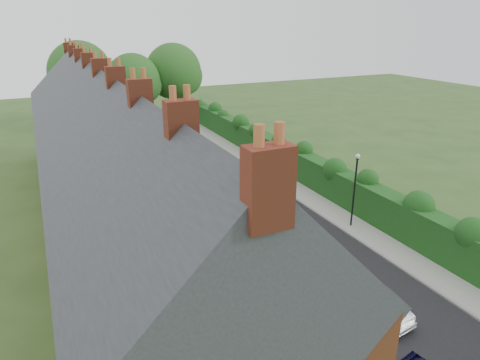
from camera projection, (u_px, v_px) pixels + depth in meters
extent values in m
plane|color=#2D4C1E|center=(348.00, 267.00, 24.23)|extent=(140.00, 140.00, 0.00)
cube|color=black|center=(253.00, 200.00, 33.33)|extent=(6.00, 58.00, 0.02)
cube|color=#9C9894|center=(297.00, 191.00, 34.96)|extent=(2.20, 58.00, 0.12)
cube|color=#9C9894|center=(207.00, 208.00, 31.76)|extent=(1.70, 58.00, 0.12)
cube|color=gray|center=(286.00, 193.00, 34.53)|extent=(0.18, 58.00, 0.13)
cube|color=gray|center=(216.00, 206.00, 32.08)|extent=(0.18, 58.00, 0.13)
cube|color=#163D13|center=(316.00, 174.00, 35.26)|extent=(1.50, 58.00, 2.50)
cube|color=brown|center=(113.00, 186.00, 27.13)|extent=(8.00, 40.00, 6.50)
cube|color=#272A2F|center=(107.00, 137.00, 25.99)|extent=(8.00, 40.20, 8.00)
cube|color=black|center=(365.00, 335.00, 13.52)|extent=(0.06, 1.80, 1.60)
cube|color=#272A2F|center=(357.00, 291.00, 12.68)|extent=(1.70, 2.60, 1.70)
cube|color=silver|center=(312.00, 291.00, 14.73)|extent=(0.12, 1.20, 1.60)
cube|color=silver|center=(275.00, 287.00, 18.02)|extent=(0.70, 2.40, 5.20)
cube|color=black|center=(282.00, 308.00, 18.59)|extent=(0.06, 1.80, 1.60)
cube|color=black|center=(284.00, 260.00, 17.75)|extent=(0.06, 1.80, 1.60)
cube|color=#272A2F|center=(274.00, 223.00, 16.91)|extent=(1.70, 2.60, 1.70)
cube|color=#3F2D2D|center=(246.00, 293.00, 20.22)|extent=(0.08, 0.90, 2.10)
cube|color=silver|center=(248.00, 230.00, 18.96)|extent=(0.12, 1.20, 1.60)
cube|color=silver|center=(227.00, 236.00, 22.25)|extent=(0.70, 2.40, 5.20)
cube|color=black|center=(234.00, 255.00, 22.82)|extent=(0.06, 1.80, 1.60)
cube|color=black|center=(234.00, 214.00, 21.98)|extent=(0.06, 1.80, 1.60)
cube|color=#272A2F|center=(224.00, 183.00, 21.14)|extent=(1.70, 2.60, 1.70)
cube|color=#3F2D2D|center=(208.00, 245.00, 24.45)|extent=(0.08, 0.90, 2.10)
cube|color=silver|center=(207.00, 192.00, 23.19)|extent=(0.12, 1.20, 1.60)
cube|color=silver|center=(195.00, 201.00, 26.48)|extent=(0.70, 2.40, 5.20)
cube|color=black|center=(201.00, 218.00, 27.05)|extent=(0.06, 1.80, 1.60)
cube|color=black|center=(200.00, 182.00, 26.21)|extent=(0.06, 1.80, 1.60)
cube|color=#272A2F|center=(190.00, 156.00, 25.37)|extent=(1.70, 2.60, 1.70)
cube|color=#3F2D2D|center=(181.00, 212.00, 28.68)|extent=(0.08, 0.90, 2.10)
cube|color=silver|center=(179.00, 165.00, 27.42)|extent=(0.12, 1.20, 1.60)
cube|color=silver|center=(171.00, 176.00, 30.71)|extent=(0.70, 2.40, 5.20)
cube|color=black|center=(177.00, 191.00, 31.28)|extent=(0.06, 1.80, 1.60)
cube|color=black|center=(175.00, 160.00, 30.44)|extent=(0.06, 1.80, 1.60)
cube|color=#272A2F|center=(167.00, 136.00, 29.59)|extent=(1.70, 2.60, 1.70)
cube|color=#3F2D2D|center=(160.00, 187.00, 32.91)|extent=(0.08, 0.90, 2.10)
cube|color=silver|center=(158.00, 146.00, 31.65)|extent=(0.12, 1.20, 1.60)
cube|color=silver|center=(153.00, 157.00, 34.94)|extent=(0.70, 2.40, 5.20)
cube|color=black|center=(159.00, 171.00, 35.51)|extent=(0.06, 1.80, 1.60)
cube|color=black|center=(157.00, 143.00, 34.66)|extent=(0.06, 1.80, 1.60)
cube|color=#272A2F|center=(149.00, 122.00, 33.82)|extent=(1.70, 2.60, 1.70)
cube|color=#3F2D2D|center=(145.00, 168.00, 37.13)|extent=(0.08, 0.90, 2.10)
cube|color=silver|center=(142.00, 131.00, 35.88)|extent=(0.12, 1.20, 1.60)
cube|color=silver|center=(139.00, 143.00, 39.17)|extent=(0.70, 2.40, 5.20)
cube|color=black|center=(144.00, 155.00, 39.74)|extent=(0.06, 1.80, 1.60)
cube|color=black|center=(142.00, 129.00, 38.89)|extent=(0.06, 1.80, 1.60)
cube|color=#272A2F|center=(135.00, 110.00, 38.05)|extent=(1.70, 2.60, 1.70)
cube|color=#3F2D2D|center=(132.00, 153.00, 41.36)|extent=(0.08, 0.90, 2.10)
cube|color=silver|center=(130.00, 119.00, 40.10)|extent=(0.12, 1.20, 1.60)
cube|color=silver|center=(128.00, 131.00, 43.40)|extent=(0.70, 2.40, 5.20)
cube|color=black|center=(133.00, 142.00, 43.97)|extent=(0.06, 1.80, 1.60)
cube|color=black|center=(131.00, 119.00, 43.12)|extent=(0.06, 1.80, 1.60)
cube|color=#272A2F|center=(124.00, 101.00, 42.28)|extent=(1.70, 2.60, 1.70)
cube|color=#3F2D2D|center=(122.00, 141.00, 45.59)|extent=(0.08, 0.90, 2.10)
cube|color=silver|center=(120.00, 110.00, 44.33)|extent=(0.12, 1.20, 1.60)
cube|color=brown|center=(268.00, 188.00, 7.74)|extent=(0.90, 0.50, 1.60)
cylinder|color=brown|center=(259.00, 138.00, 7.32)|extent=(0.20, 0.20, 0.50)
cylinder|color=brown|center=(279.00, 136.00, 7.48)|extent=(0.20, 0.20, 0.50)
cube|color=brown|center=(182.00, 129.00, 11.96)|extent=(0.90, 0.50, 1.60)
cylinder|color=brown|center=(173.00, 95.00, 11.55)|extent=(0.20, 0.20, 0.50)
cylinder|color=brown|center=(187.00, 94.00, 11.71)|extent=(0.20, 0.20, 0.50)
cube|color=brown|center=(140.00, 100.00, 16.19)|extent=(0.90, 0.50, 1.60)
cylinder|color=brown|center=(133.00, 75.00, 15.78)|extent=(0.20, 0.20, 0.50)
cylinder|color=brown|center=(144.00, 74.00, 15.94)|extent=(0.20, 0.20, 0.50)
cube|color=brown|center=(116.00, 84.00, 20.42)|extent=(0.90, 0.50, 1.60)
cylinder|color=brown|center=(110.00, 63.00, 20.01)|extent=(0.20, 0.20, 0.50)
cylinder|color=brown|center=(118.00, 63.00, 20.17)|extent=(0.20, 0.20, 0.50)
cube|color=brown|center=(100.00, 73.00, 24.65)|extent=(0.90, 0.50, 1.60)
cylinder|color=brown|center=(95.00, 56.00, 24.24)|extent=(0.20, 0.20, 0.50)
cylinder|color=brown|center=(102.00, 55.00, 24.40)|extent=(0.20, 0.20, 0.50)
cube|color=brown|center=(89.00, 65.00, 28.88)|extent=(0.90, 0.50, 1.60)
cylinder|color=brown|center=(84.00, 50.00, 28.46)|extent=(0.20, 0.20, 0.50)
cylinder|color=brown|center=(90.00, 50.00, 28.62)|extent=(0.20, 0.20, 0.50)
cube|color=brown|center=(81.00, 59.00, 33.11)|extent=(0.90, 0.50, 1.60)
cylinder|color=brown|center=(76.00, 46.00, 32.69)|extent=(0.20, 0.20, 0.50)
cylinder|color=brown|center=(82.00, 46.00, 32.85)|extent=(0.20, 0.20, 0.50)
cube|color=brown|center=(74.00, 55.00, 37.33)|extent=(0.90, 0.50, 1.60)
cylinder|color=brown|center=(70.00, 43.00, 36.92)|extent=(0.20, 0.20, 0.50)
cylinder|color=brown|center=(75.00, 43.00, 37.08)|extent=(0.20, 0.20, 0.50)
cube|color=brown|center=(69.00, 51.00, 41.56)|extent=(0.90, 0.50, 1.60)
cylinder|color=brown|center=(65.00, 41.00, 41.15)|extent=(0.20, 0.20, 0.50)
cylinder|color=brown|center=(70.00, 41.00, 41.31)|extent=(0.20, 0.20, 0.50)
cube|color=brown|center=(292.00, 312.00, 19.81)|extent=(0.30, 4.70, 0.90)
cube|color=brown|center=(244.00, 261.00, 24.04)|extent=(0.30, 4.70, 0.90)
cube|color=brown|center=(211.00, 225.00, 28.27)|extent=(0.30, 4.70, 0.90)
cube|color=brown|center=(187.00, 198.00, 32.49)|extent=(0.30, 4.70, 0.90)
cube|color=brown|center=(168.00, 177.00, 36.72)|extent=(0.30, 4.70, 0.90)
cube|color=brown|center=(153.00, 161.00, 40.95)|extent=(0.30, 4.70, 0.90)
cube|color=brown|center=(141.00, 148.00, 45.18)|extent=(0.30, 4.70, 0.90)
cube|color=brown|center=(324.00, 345.00, 17.66)|extent=(0.35, 0.35, 1.10)
cube|color=brown|center=(266.00, 282.00, 21.89)|extent=(0.35, 0.35, 1.10)
cube|color=brown|center=(227.00, 240.00, 26.12)|extent=(0.35, 0.35, 1.10)
cube|color=brown|center=(198.00, 209.00, 30.35)|extent=(0.35, 0.35, 1.10)
cube|color=brown|center=(177.00, 186.00, 34.57)|extent=(0.35, 0.35, 1.10)
cube|color=brown|center=(160.00, 168.00, 38.80)|extent=(0.35, 0.35, 1.10)
cube|color=brown|center=(147.00, 153.00, 43.03)|extent=(0.35, 0.35, 1.10)
cube|color=brown|center=(136.00, 141.00, 47.26)|extent=(0.35, 0.35, 1.10)
cylinder|color=black|center=(354.00, 194.00, 28.13)|extent=(0.12, 0.12, 4.80)
cylinder|color=black|center=(357.00, 159.00, 27.27)|extent=(0.20, 0.20, 0.10)
sphere|color=silver|center=(358.00, 156.00, 27.22)|extent=(0.32, 0.32, 0.32)
cylinder|color=#332316|center=(136.00, 108.00, 56.02)|extent=(0.50, 0.50, 4.75)
sphere|color=#184A1A|center=(133.00, 80.00, 54.78)|extent=(6.80, 6.80, 6.80)
sphere|color=#184A1A|center=(144.00, 85.00, 55.82)|extent=(4.76, 4.76, 4.76)
cylinder|color=#332316|center=(175.00, 100.00, 60.03)|extent=(0.50, 0.50, 5.25)
sphere|color=#184A1A|center=(173.00, 71.00, 58.67)|extent=(7.60, 7.60, 7.60)
sphere|color=#184A1A|center=(184.00, 76.00, 59.79)|extent=(5.32, 5.32, 5.32)
cylinder|color=#332316|center=(84.00, 104.00, 56.01)|extent=(0.50, 0.50, 5.50)
sphere|color=#184A1A|center=(80.00, 73.00, 54.58)|extent=(8.00, 8.00, 8.00)
sphere|color=#184A1A|center=(94.00, 78.00, 55.75)|extent=(5.60, 5.60, 5.60)
imported|color=silver|center=(372.00, 301.00, 20.22)|extent=(1.96, 4.20, 1.33)
imported|color=#B1B5B9|center=(281.00, 249.00, 24.82)|extent=(2.44, 5.03, 1.38)
imported|color=white|center=(236.00, 201.00, 31.14)|extent=(2.31, 5.55, 1.60)
imported|color=#10381C|center=(207.00, 174.00, 36.74)|extent=(2.54, 4.68, 1.51)
imported|color=maroon|center=(196.00, 165.00, 38.94)|extent=(2.25, 4.93, 1.57)
imported|color=tan|center=(171.00, 142.00, 45.93)|extent=(2.89, 5.87, 1.60)
imported|color=#595B61|center=(160.00, 130.00, 51.16)|extent=(2.19, 5.34, 1.55)
imported|color=black|center=(146.00, 128.00, 52.39)|extent=(1.61, 3.90, 1.32)
imported|color=#4E321C|center=(247.00, 186.00, 33.85)|extent=(1.39, 2.05, 1.59)
cube|color=black|center=(236.00, 177.00, 35.50)|extent=(1.32, 2.20, 0.55)
cylinder|color=#C5B299|center=(236.00, 168.00, 35.22)|extent=(1.43, 1.38, 1.43)
cube|color=#C5B299|center=(236.00, 174.00, 35.40)|extent=(1.45, 2.26, 0.04)
cylinder|color=black|center=(225.00, 180.00, 35.92)|extent=(0.09, 0.99, 0.99)
cylinder|color=black|center=(241.00, 178.00, 36.50)|extent=(0.09, 0.99, 0.99)
cylinder|color=black|center=(238.00, 181.00, 34.30)|extent=(0.06, 1.98, 0.06)
cylinder|color=black|center=(247.00, 180.00, 34.61)|extent=(0.06, 1.98, 0.06)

